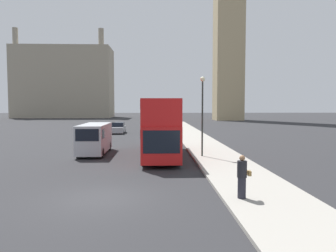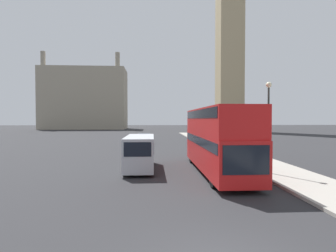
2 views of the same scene
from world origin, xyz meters
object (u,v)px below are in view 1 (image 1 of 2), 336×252
at_px(white_van, 95,138).
at_px(street_lamp, 202,104).
at_px(red_double_decker_bus, 160,125).
at_px(pedestrian, 242,177).
at_px(parked_sedan, 118,128).

height_order(white_van, street_lamp, street_lamp).
bearing_deg(red_double_decker_bus, pedestrian, -75.44).
bearing_deg(white_van, parked_sedan, 91.00).
xyz_separation_m(white_van, parked_sedan, (-0.34, 19.28, -0.60)).
distance_m(white_van, parked_sedan, 19.29).
height_order(red_double_decker_bus, white_van, red_double_decker_bus).
height_order(red_double_decker_bus, parked_sedan, red_double_decker_bus).
bearing_deg(pedestrian, street_lamp, 90.23).
bearing_deg(parked_sedan, street_lamp, -68.27).
bearing_deg(white_van, street_lamp, -15.45).
distance_m(white_van, street_lamp, 8.97).
height_order(street_lamp, parked_sedan, street_lamp).
bearing_deg(pedestrian, parked_sedan, 104.89).
xyz_separation_m(pedestrian, street_lamp, (-0.04, 10.92, 2.93)).
bearing_deg(parked_sedan, white_van, -89.00).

